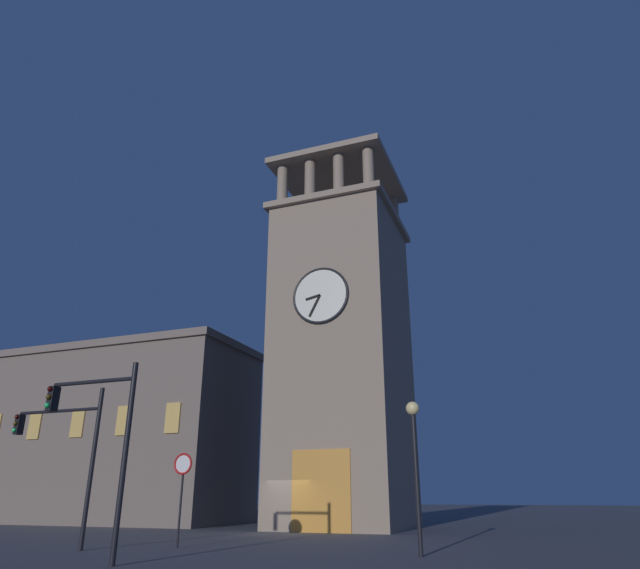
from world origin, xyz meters
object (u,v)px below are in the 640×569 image
at_px(adjacent_wing_building, 119,434).
at_px(no_horn_sign, 183,472).
at_px(traffic_signal_near, 66,443).
at_px(clocktower, 343,353).
at_px(street_lamp, 415,444).
at_px(traffic_signal_mid, 99,428).

distance_m(adjacent_wing_building, no_horn_sign, 21.24).
distance_m(traffic_signal_near, no_horn_sign, 4.37).
xyz_separation_m(clocktower, traffic_signal_near, (5.52, 15.73, -6.50)).
height_order(clocktower, traffic_signal_near, clocktower).
bearing_deg(street_lamp, clocktower, -63.10).
xyz_separation_m(clocktower, adjacent_wing_building, (17.06, -0.74, -4.20)).
relative_size(traffic_signal_mid, street_lamp, 1.17).
xyz_separation_m(clocktower, no_horn_sign, (1.80, 13.66, -7.50)).
bearing_deg(no_horn_sign, traffic_signal_near, 29.15).
xyz_separation_m(clocktower, traffic_signal_mid, (1.19, 18.95, -6.48)).
distance_m(adjacent_wing_building, traffic_signal_near, 20.24).
bearing_deg(clocktower, traffic_signal_mid, 86.41).
bearing_deg(no_horn_sign, adjacent_wing_building, -43.33).
relative_size(adjacent_wing_building, traffic_signal_near, 3.40).
bearing_deg(no_horn_sign, clocktower, -97.50).
bearing_deg(traffic_signal_mid, traffic_signal_near, -36.63).
height_order(clocktower, traffic_signal_mid, clocktower).
bearing_deg(no_horn_sign, street_lamp, 179.91).
relative_size(traffic_signal_near, street_lamp, 1.18).
height_order(adjacent_wing_building, traffic_signal_near, adjacent_wing_building).
bearing_deg(adjacent_wing_building, no_horn_sign, 136.67).
bearing_deg(traffic_signal_near, adjacent_wing_building, -54.97).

